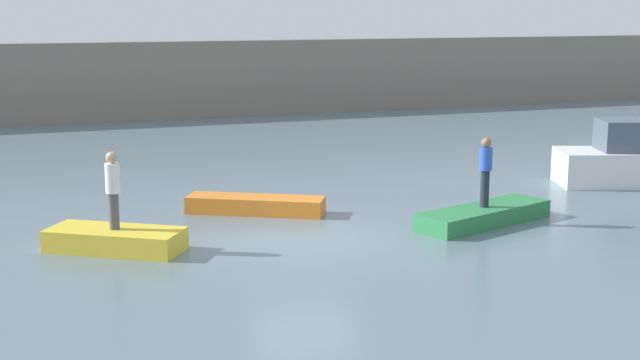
% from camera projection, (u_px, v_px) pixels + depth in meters
% --- Properties ---
extents(ground_plane, '(120.00, 120.00, 0.00)m').
position_uv_depth(ground_plane, '(304.00, 239.00, 20.62)').
color(ground_plane, slate).
extents(embankment_wall, '(80.00, 1.20, 3.70)m').
position_uv_depth(embankment_wall, '(138.00, 81.00, 42.12)').
color(embankment_wall, gray).
rests_on(embankment_wall, ground_plane).
extents(rowboat_yellow, '(3.16, 2.68, 0.49)m').
position_uv_depth(rowboat_yellow, '(115.00, 240.00, 19.57)').
color(rowboat_yellow, gold).
rests_on(rowboat_yellow, ground_plane).
extents(rowboat_orange, '(3.56, 2.59, 0.44)m').
position_uv_depth(rowboat_orange, '(256.00, 205.00, 23.14)').
color(rowboat_orange, orange).
rests_on(rowboat_orange, ground_plane).
extents(rowboat_green, '(4.03, 2.31, 0.44)m').
position_uv_depth(rowboat_green, '(484.00, 215.00, 21.99)').
color(rowboat_green, '#2D7F47').
rests_on(rowboat_green, ground_plane).
extents(person_white_shirt, '(0.32, 0.32, 1.73)m').
position_uv_depth(person_white_shirt, '(113.00, 186.00, 19.33)').
color(person_white_shirt, '#4C4C56').
rests_on(person_white_shirt, rowboat_yellow).
extents(person_blue_shirt, '(0.32, 0.32, 1.74)m').
position_uv_depth(person_blue_shirt, '(485.00, 168.00, 21.76)').
color(person_blue_shirt, '#232838').
rests_on(person_blue_shirt, rowboat_green).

